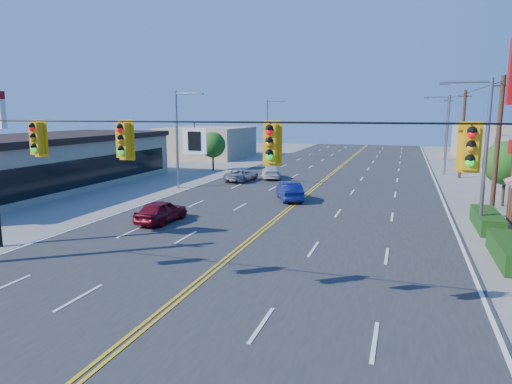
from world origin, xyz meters
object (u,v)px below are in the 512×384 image
(car_blue, at_px, (289,192))
(car_silver, at_px, (242,175))
(car_magenta, at_px, (161,212))
(car_white, at_px, (271,173))
(signal_span, at_px, (155,159))

(car_blue, bearing_deg, car_silver, -74.65)
(car_silver, bearing_deg, car_magenta, 100.79)
(car_white, distance_m, car_silver, 3.23)
(car_white, bearing_deg, car_blue, 95.52)
(signal_span, xyz_separation_m, car_magenta, (-5.94, 10.50, -4.24))
(car_magenta, xyz_separation_m, car_white, (1.03, 18.99, -0.04))
(car_magenta, distance_m, car_blue, 10.30)
(car_blue, bearing_deg, signal_span, 67.34)
(signal_span, relative_size, car_silver, 5.92)
(signal_span, bearing_deg, car_magenta, 119.50)
(car_magenta, xyz_separation_m, car_silver, (-1.07, 16.54, -0.08))
(signal_span, xyz_separation_m, car_blue, (-0.58, 19.30, -4.23))
(car_silver, bearing_deg, car_blue, 136.83)
(car_magenta, xyz_separation_m, car_blue, (5.36, 8.80, 0.01))
(signal_span, bearing_deg, car_silver, 104.54)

